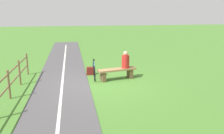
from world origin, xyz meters
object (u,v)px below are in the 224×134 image
Objects in this scene: bench at (117,72)px; bicycle at (94,70)px; person_seated at (125,61)px; backpack at (90,71)px.

bicycle is at bearing -36.43° from bench.
person_seated reaches higher than bicycle.
bench is 1.56m from backpack.
bicycle is 0.64m from backpack.
person_seated reaches higher than bench.
bench is at bearing 138.07° from backpack.
person_seated reaches higher than backpack.
bicycle is 4.32× the size of backpack.
person_seated is at bearing -180.00° from bench.
person_seated is at bearing 149.17° from backpack.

